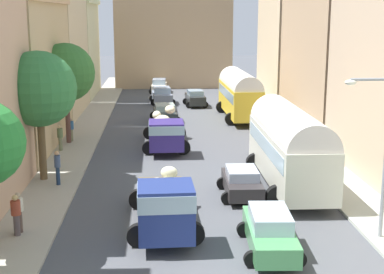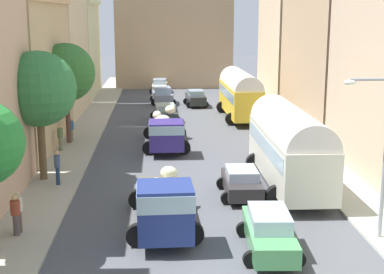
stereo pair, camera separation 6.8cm
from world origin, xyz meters
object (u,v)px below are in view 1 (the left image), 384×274
Objects in this scene: car_2 at (159,86)px; pedestrian_2 at (19,211)px; car_1 at (162,95)px; pedestrian_0 at (71,129)px; cargo_truck_1 at (165,131)px; car_5 at (195,98)px; pedestrian_3 at (58,166)px; car_4 at (242,182)px; car_3 at (270,231)px; parked_bus_0 at (289,143)px; car_0 at (165,113)px; streetlamp_near at (380,144)px; cargo_truck_0 at (164,204)px; pedestrian_1 at (60,137)px; parked_bus_1 at (240,92)px; pedestrian_4 at (16,214)px.

car_2 is 41.09m from pedestrian_2.
pedestrian_0 reaches higher than car_1.
car_5 is at bearing 79.74° from cargo_truck_1.
pedestrian_3 is (0.81, -9.92, 0.12)m from pedestrian_0.
pedestrian_3 is (-8.96, 1.99, 0.40)m from car_4.
car_2 is 0.97× the size of car_3.
parked_bus_0 is 5.00× the size of pedestrian_3.
car_4 is at bearing -80.08° from car_0.
pedestrian_0 reaches higher than car_0.
car_1 is at bearing 90.13° from cargo_truck_1.
pedestrian_2 is 14.00m from streetlamp_near.
cargo_truck_1 is 1.78× the size of car_2.
car_2 is 36.66m from car_4.
pedestrian_0 is 0.92× the size of pedestrian_3.
car_2 is at bearing 82.08° from pedestrian_2.
cargo_truck_0 is 5.67m from pedestrian_2.
pedestrian_1 reaches higher than car_5.
pedestrian_2 is (-5.66, -40.69, 0.25)m from car_2.
car_5 is at bearing 115.96° from parked_bus_1.
pedestrian_2 is 0.93× the size of pedestrian_3.
parked_bus_0 reaches higher than pedestrian_2.
cargo_truck_0 is at bearing 153.28° from car_3.
parked_bus_0 reaches higher than cargo_truck_0.
pedestrian_1 is (-6.32, -27.20, 0.24)m from car_2.
car_4 is (3.36, -19.24, -0.02)m from car_0.
pedestrian_0 is 9.95m from pedestrian_3.
cargo_truck_0 reaches higher than car_0.
pedestrian_3 reaches higher than pedestrian_4.
car_2 is (-6.58, 16.28, -1.43)m from parked_bus_1.
car_0 is at bearing -111.45° from car_5.
car_5 is (-3.23, 6.63, -1.42)m from parked_bus_1.
car_4 is 9.19m from pedestrian_3.
pedestrian_2 is 0.99× the size of pedestrian_4.
cargo_truck_1 is 4.31× the size of pedestrian_2.
car_5 is 32.32m from pedestrian_2.
pedestrian_3 is at bearing 137.47° from car_3.
pedestrian_4 is (-11.96, -5.91, -1.22)m from parked_bus_0.
car_5 is at bearing 68.55° from car_0.
cargo_truck_0 reaches higher than car_1.
cargo_truck_1 is 4.39× the size of pedestrian_0.
car_3 is (-2.48, -7.67, -1.46)m from parked_bus_0.
car_2 is (-0.37, 17.24, 0.04)m from car_0.
pedestrian_3 is (-5.60, -17.24, 0.38)m from car_0.
streetlamp_near reaches higher than pedestrian_4.
pedestrian_4 is (-5.69, -41.01, 0.25)m from car_2.
pedestrian_1 is 20.78m from streetlamp_near.
parked_bus_0 is 16.25m from pedestrian_0.
streetlamp_near is (13.22, -7.53, 2.68)m from pedestrian_3.
car_2 is 41.40m from pedestrian_4.
streetlamp_near is at bearing -51.19° from pedestrian_0.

